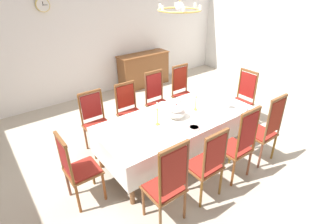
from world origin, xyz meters
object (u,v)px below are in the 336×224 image
at_px(chair_head_west, 77,168).
at_px(spoon_secondary, 180,100).
at_px(chair_north_c, 158,100).
at_px(dining_table, 177,121).
at_px(chair_south_b, 207,163).
at_px(chair_south_d, 265,129).
at_px(bowl_near_right, 177,101).
at_px(bowl_far_left, 194,128).
at_px(chandelier, 180,9).
at_px(bowl_near_left, 164,104).
at_px(sideboard, 144,70).
at_px(chair_north_b, 130,110).
at_px(spoon_primary, 168,103).
at_px(chair_south_c, 239,144).
at_px(soup_tureen, 176,111).
at_px(chair_head_east, 242,98).
at_px(chair_north_a, 96,121).
at_px(mounted_clock, 43,5).
at_px(chair_north_d, 183,92).
at_px(candlestick_east, 196,102).
at_px(chair_south_a, 167,184).
at_px(candlestick_west, 157,116).

xyz_separation_m(chair_head_west, spoon_secondary, (2.14, 0.47, 0.18)).
bearing_deg(chair_north_c, dining_table, 71.72).
bearing_deg(chair_south_b, chair_south_d, -0.27).
distance_m(bowl_near_right, spoon_secondary, 0.10).
height_order(bowl_far_left, spoon_secondary, bowl_far_left).
bearing_deg(chandelier, bowl_near_left, 80.58).
bearing_deg(sideboard, chair_head_west, 45.03).
xyz_separation_m(chair_north_b, chandelier, (0.32, -0.98, 1.82)).
distance_m(chair_north_b, spoon_primary, 0.73).
bearing_deg(chair_north_b, chair_south_c, 108.07).
xyz_separation_m(chair_south_c, soup_tureen, (-0.35, 0.99, 0.25)).
bearing_deg(chair_south_d, chair_head_west, 159.72).
bearing_deg(bowl_near_right, chair_south_b, -115.28).
xyz_separation_m(chair_head_east, bowl_near_right, (-1.34, 0.44, 0.17)).
relative_size(dining_table, chair_north_a, 2.40).
distance_m(chair_south_b, chair_south_c, 0.65).
bearing_deg(bowl_far_left, chair_north_c, 75.36).
xyz_separation_m(chair_north_b, chair_head_east, (2.01, -0.98, 0.03)).
bearing_deg(bowl_near_left, chair_head_east, -16.42).
distance_m(soup_tureen, spoon_primary, 0.56).
distance_m(chair_north_c, chandelier, 2.07).
xyz_separation_m(chair_head_west, mounted_clock, (0.80, 3.27, 1.67)).
bearing_deg(bowl_near_right, chair_north_d, 40.53).
bearing_deg(chair_head_east, bowl_near_left, 73.58).
bearing_deg(bowl_near_left, chair_south_c, -80.43).
relative_size(candlestick_east, sideboard, 0.25).
xyz_separation_m(bowl_far_left, chandelier, (0.05, 0.44, 1.62)).
relative_size(chair_south_a, chair_north_d, 1.07).
bearing_deg(bowl_near_right, candlestick_west, -149.68).
xyz_separation_m(sideboard, chandelier, (-1.33, -3.02, 1.92)).
height_order(chair_north_d, bowl_near_right, chair_north_d).
height_order(candlestick_east, chandelier, chandelier).
height_order(candlestick_east, mounted_clock, mounted_clock).
relative_size(soup_tureen, candlestick_east, 0.87).
bearing_deg(chair_north_c, chair_head_east, 144.16).
distance_m(chair_north_a, sideboard, 3.08).
bearing_deg(chair_south_c, bowl_far_left, 124.10).
relative_size(chair_north_a, chair_head_west, 1.00).
bearing_deg(spoon_primary, chair_north_b, 129.03).
xyz_separation_m(chair_south_d, chair_north_d, (0.00, 1.98, -0.02)).
bearing_deg(chair_south_b, chandelier, 72.12).
height_order(dining_table, soup_tureen, soup_tureen).
distance_m(bowl_near_right, mounted_clock, 3.42).
bearing_deg(soup_tureen, chair_head_east, 0.00).
distance_m(chair_south_c, chair_south_d, 0.67).
xyz_separation_m(chair_north_b, candlestick_west, (-0.08, -0.98, 0.33)).
bearing_deg(candlestick_east, spoon_primary, 111.38).
bearing_deg(chandelier, chair_head_west, 180.00).
bearing_deg(chair_north_a, spoon_secondary, 160.22).
relative_size(chair_north_b, candlestick_east, 2.98).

